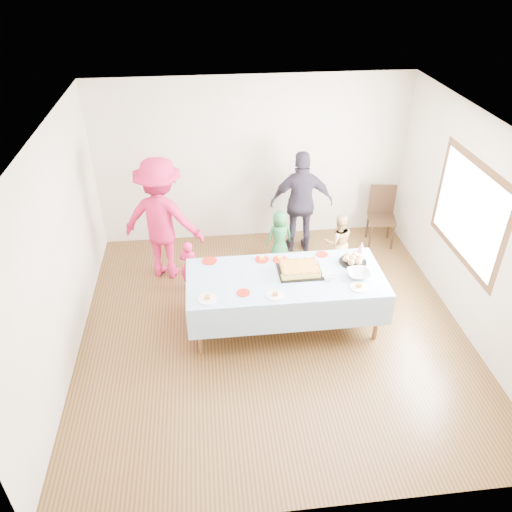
{
  "coord_description": "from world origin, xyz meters",
  "views": [
    {
      "loc": [
        -0.79,
        -4.99,
        4.44
      ],
      "look_at": [
        -0.19,
        0.3,
        0.97
      ],
      "focal_mm": 35.0,
      "sensor_mm": 36.0,
      "label": 1
    }
  ],
  "objects_px": {
    "adult_left": "(162,219)",
    "dining_chair": "(382,212)",
    "party_table": "(285,280)",
    "birthday_cake": "(300,269)"
  },
  "relations": [
    {
      "from": "party_table",
      "to": "birthday_cake",
      "type": "height_order",
      "value": "birthday_cake"
    },
    {
      "from": "party_table",
      "to": "birthday_cake",
      "type": "bearing_deg",
      "value": 20.58
    },
    {
      "from": "party_table",
      "to": "adult_left",
      "type": "height_order",
      "value": "adult_left"
    },
    {
      "from": "birthday_cake",
      "to": "dining_chair",
      "type": "bearing_deg",
      "value": 47.33
    },
    {
      "from": "dining_chair",
      "to": "party_table",
      "type": "bearing_deg",
      "value": -125.13
    },
    {
      "from": "party_table",
      "to": "adult_left",
      "type": "distance_m",
      "value": 2.13
    },
    {
      "from": "dining_chair",
      "to": "adult_left",
      "type": "distance_m",
      "value": 3.6
    },
    {
      "from": "dining_chair",
      "to": "adult_left",
      "type": "xyz_separation_m",
      "value": [
        -3.54,
        -0.57,
        0.39
      ]
    },
    {
      "from": "birthday_cake",
      "to": "dining_chair",
      "type": "height_order",
      "value": "dining_chair"
    },
    {
      "from": "adult_left",
      "to": "dining_chair",
      "type": "bearing_deg",
      "value": -153.21
    }
  ]
}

